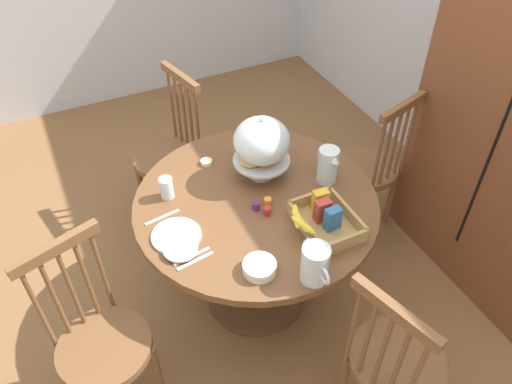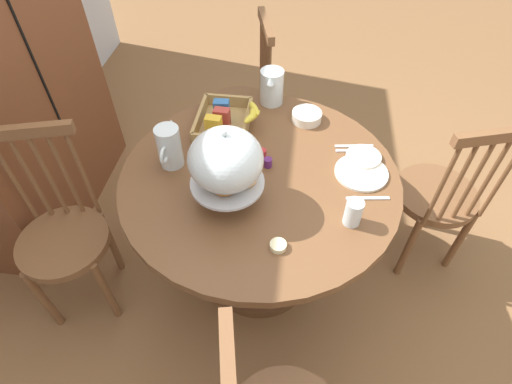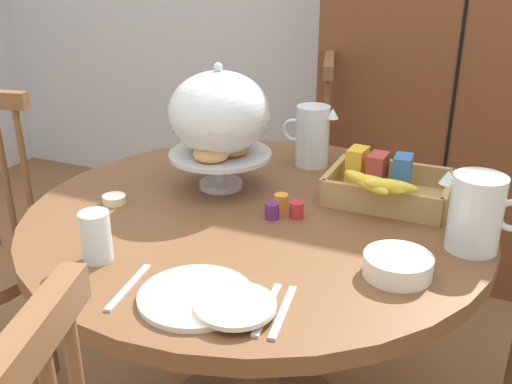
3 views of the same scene
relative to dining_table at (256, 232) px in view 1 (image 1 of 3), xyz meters
The scene contains 21 objects.
ground_plane 0.54m from the dining_table, 106.73° to the right, with size 10.00×10.00×0.00m, color brown.
dining_table is the anchor object (origin of this frame).
windsor_chair_near_window 0.88m from the dining_table, 104.89° to the left, with size 0.42×0.42×0.97m.
windsor_chair_by_cabinet 0.88m from the dining_table, 168.68° to the right, with size 0.42×0.41×0.97m.
windsor_chair_facing_door 0.88m from the dining_table, 74.06° to the right, with size 0.42×0.43×0.97m.
windsor_chair_far_side 0.88m from the dining_table, 13.92° to the left, with size 0.42×0.42×0.97m.
pastry_stand_with_dome 0.46m from the dining_table, 145.94° to the left, with size 0.28×0.28×0.34m.
orange_juice_pitcher 0.48m from the dining_table, 87.25° to the left, with size 0.18×0.10×0.18m.
milk_pitcher 0.60m from the dining_table, ahead, with size 0.20×0.11×0.17m.
cereal_basket 0.43m from the dining_table, 34.53° to the left, with size 0.32×0.30×0.12m.
china_plate_large 0.48m from the dining_table, 81.72° to the right, with size 0.22×0.22×0.01m, color white.
china_plate_small 0.51m from the dining_table, 70.70° to the right, with size 0.15×0.15×0.01m, color white.
cereal_bowl 0.49m from the dining_table, 23.93° to the right, with size 0.14×0.14×0.04m, color white.
drinking_glass 0.50m from the dining_table, 118.96° to the right, with size 0.06×0.06×0.11m, color silver.
butter_dish 0.44m from the dining_table, 162.70° to the right, with size 0.06×0.06×0.02m, color beige.
jam_jar_strawberry 0.26m from the dining_table, ahead, with size 0.04×0.04×0.04m, color #B7282D.
jam_jar_apricot 0.25m from the dining_table, 31.08° to the left, with size 0.04×0.04×0.04m, color orange.
jam_jar_grape 0.25m from the dining_table, 26.47° to the right, with size 0.04×0.04×0.04m, color #5B2366.
table_knife 0.50m from the dining_table, 63.33° to the right, with size 0.17×0.01×0.01m, color silver.
dinner_fork 0.51m from the dining_table, 59.73° to the right, with size 0.17×0.01×0.01m, color silver.
soup_spoon 0.50m from the dining_table, 100.12° to the right, with size 0.17×0.01×0.01m, color silver.
Camera 1 is at (1.60, -0.61, 2.35)m, focal length 35.12 mm.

